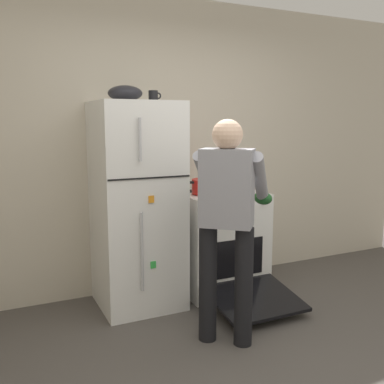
% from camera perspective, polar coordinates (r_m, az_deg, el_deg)
% --- Properties ---
extents(kitchen_wall_back, '(6.00, 0.10, 2.70)m').
position_cam_1_polar(kitchen_wall_back, '(4.17, -4.28, 5.97)').
color(kitchen_wall_back, beige).
rests_on(kitchen_wall_back, ground).
extents(refrigerator, '(0.68, 0.72, 1.74)m').
position_cam_1_polar(refrigerator, '(3.75, -7.20, -1.79)').
color(refrigerator, white).
rests_on(refrigerator, ground).
extents(stove_range, '(0.76, 1.23, 0.94)m').
position_cam_1_polar(stove_range, '(4.14, 3.68, -6.56)').
color(stove_range, white).
rests_on(stove_range, ground).
extents(person_cook, '(0.70, 0.74, 1.60)m').
position_cam_1_polar(person_cook, '(3.08, 4.66, -2.51)').
color(person_cook, black).
rests_on(person_cook, ground).
extents(red_pot, '(0.37, 0.27, 0.13)m').
position_cam_1_polar(red_pot, '(3.93, 1.94, 0.74)').
color(red_pot, red).
rests_on(red_pot, stove_range).
extents(coffee_mug, '(0.11, 0.08, 0.10)m').
position_cam_1_polar(coffee_mug, '(3.80, -5.04, 12.33)').
color(coffee_mug, black).
rests_on(coffee_mug, refrigerator).
extents(pepper_mill, '(0.05, 0.05, 0.18)m').
position_cam_1_polar(pepper_mill, '(4.36, 5.82, 1.84)').
color(pepper_mill, brown).
rests_on(pepper_mill, stove_range).
extents(mixing_bowl, '(0.28, 0.28, 0.13)m').
position_cam_1_polar(mixing_bowl, '(3.67, -8.72, 12.61)').
color(mixing_bowl, black).
rests_on(mixing_bowl, refrigerator).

